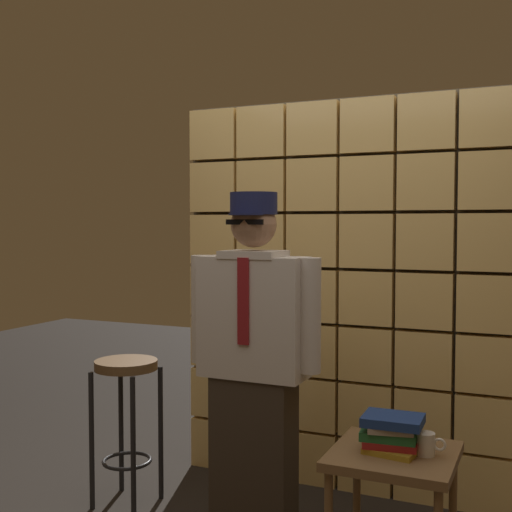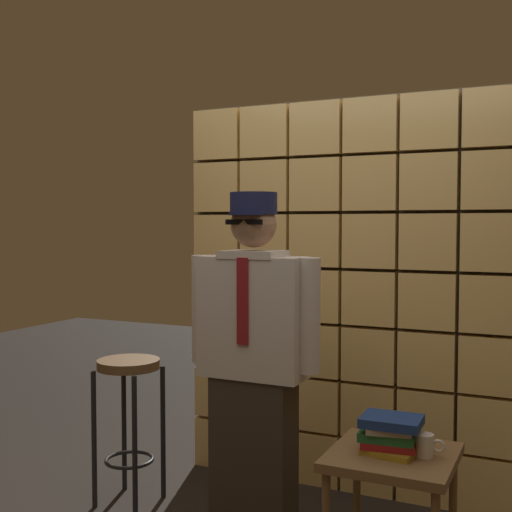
# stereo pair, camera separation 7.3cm
# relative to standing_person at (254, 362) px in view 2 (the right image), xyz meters

# --- Properties ---
(glass_block_wall) EXTENTS (1.95, 0.10, 2.27)m
(glass_block_wall) POSITION_rel_standing_person_xyz_m (0.18, 0.81, 0.24)
(glass_block_wall) COLOR #F2C672
(glass_block_wall) RESTS_ON ground
(standing_person) EXTENTS (0.67, 0.28, 1.68)m
(standing_person) POSITION_rel_standing_person_xyz_m (0.00, 0.00, 0.00)
(standing_person) COLOR #382D23
(standing_person) RESTS_ON ground
(bar_stool) EXTENTS (0.34, 0.34, 0.79)m
(bar_stool) POSITION_rel_standing_person_xyz_m (-0.81, 0.12, -0.29)
(bar_stool) COLOR brown
(bar_stool) RESTS_ON ground
(side_table) EXTENTS (0.52, 0.52, 0.56)m
(side_table) POSITION_rel_standing_person_xyz_m (0.68, -0.05, -0.39)
(side_table) COLOR brown
(side_table) RESTS_ON ground
(book_stack) EXTENTS (0.27, 0.21, 0.16)m
(book_stack) POSITION_rel_standing_person_xyz_m (0.67, -0.07, -0.23)
(book_stack) COLOR olive
(book_stack) RESTS_ON side_table
(coffee_mug) EXTENTS (0.13, 0.08, 0.09)m
(coffee_mug) POSITION_rel_standing_person_xyz_m (0.81, -0.04, -0.27)
(coffee_mug) COLOR silver
(coffee_mug) RESTS_ON side_table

